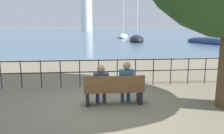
# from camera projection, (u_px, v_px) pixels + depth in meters

# --- Properties ---
(ground_plane) EXTENTS (1000.00, 1000.00, 0.00)m
(ground_plane) POSITION_uv_depth(u_px,v_px,m) (114.00, 104.00, 6.50)
(ground_plane) COLOR #7A705B
(harbor_water) EXTENTS (600.00, 300.00, 0.01)m
(harbor_water) POSITION_uv_depth(u_px,v_px,m) (90.00, 30.00, 162.06)
(harbor_water) COLOR slate
(harbor_water) RESTS_ON ground_plane
(park_bench) EXTENTS (1.75, 0.45, 0.90)m
(park_bench) POSITION_uv_depth(u_px,v_px,m) (114.00, 91.00, 6.36)
(park_bench) COLOR brown
(park_bench) RESTS_ON ground_plane
(seated_person_left) EXTENTS (0.44, 0.35, 1.19)m
(seated_person_left) POSITION_uv_depth(u_px,v_px,m) (101.00, 83.00, 6.36)
(seated_person_left) COLOR #2D3347
(seated_person_left) RESTS_ON ground_plane
(seated_person_right) EXTENTS (0.41, 0.35, 1.27)m
(seated_person_right) POSITION_uv_depth(u_px,v_px,m) (126.00, 81.00, 6.42)
(seated_person_right) COLOR navy
(seated_person_right) RESTS_ON ground_plane
(promenade_railing) EXTENTS (10.73, 0.04, 1.05)m
(promenade_railing) POSITION_uv_depth(u_px,v_px,m) (108.00, 69.00, 8.32)
(promenade_railing) COLOR black
(promenade_railing) RESTS_ON ground_plane
(sailboat_0) EXTENTS (3.62, 8.95, 9.52)m
(sailboat_0) POSITION_uv_depth(u_px,v_px,m) (210.00, 42.00, 29.02)
(sailboat_0) COLOR navy
(sailboat_0) RESTS_ON ground_plane
(sailboat_1) EXTENTS (3.29, 6.86, 11.45)m
(sailboat_1) POSITION_uv_depth(u_px,v_px,m) (123.00, 36.00, 44.75)
(sailboat_1) COLOR silver
(sailboat_1) RESTS_ON ground_plane
(sailboat_2) EXTENTS (2.72, 5.23, 8.61)m
(sailboat_2) POSITION_uv_depth(u_px,v_px,m) (137.00, 40.00, 32.88)
(sailboat_2) COLOR black
(sailboat_2) RESTS_ON ground_plane
(harbor_lighthouse) EXTENTS (5.56, 5.56, 22.45)m
(harbor_lighthouse) POSITION_uv_depth(u_px,v_px,m) (87.00, 10.00, 111.07)
(harbor_lighthouse) COLOR white
(harbor_lighthouse) RESTS_ON ground_plane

